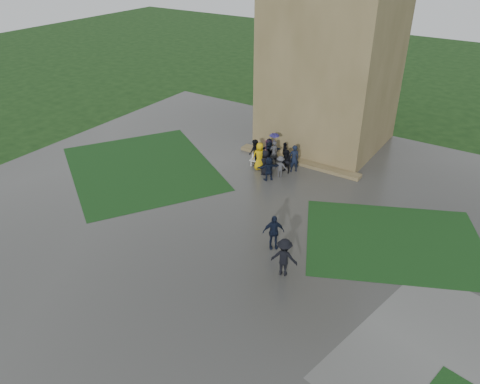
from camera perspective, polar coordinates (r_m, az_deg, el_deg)
The scene contains 10 objects.
ground at distance 25.03m, azimuth -4.13°, elevation -5.35°, with size 120.00×120.00×0.00m, color black.
plaza at distance 26.35m, azimuth -1.51°, elevation -3.27°, with size 34.00×34.00×0.02m, color #353533.
lawn_inset_left at distance 32.55m, azimuth -11.87°, elevation 2.89°, with size 11.00×9.00×0.01m, color black.
lawn_inset_right at distance 25.82m, azimuth 18.27°, elevation -5.70°, with size 9.00×7.00×0.01m, color black.
tower at distance 34.03m, azimuth 11.67°, elevation 20.05°, with size 8.00×8.00×18.00m, color brown.
tower_plinth at distance 32.80m, azimuth 7.10°, elevation 3.74°, with size 9.00×0.80×0.22m, color brown.
bench at distance 31.91m, azimuth 2.46°, elevation 3.79°, with size 1.42×0.53×0.81m.
visitor_cluster at distance 31.29m, azimuth 3.76°, elevation 4.32°, with size 3.48×4.10×2.45m.
pedestrian_mid at distance 23.62m, azimuth 4.10°, elevation -4.88°, with size 1.10×0.63×1.88m, color black.
pedestrian_near at distance 21.93m, azimuth 5.40°, elevation -7.92°, with size 1.26×0.65×1.94m, color black.
Camera 1 is at (12.78, -16.09, 14.28)m, focal length 35.00 mm.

